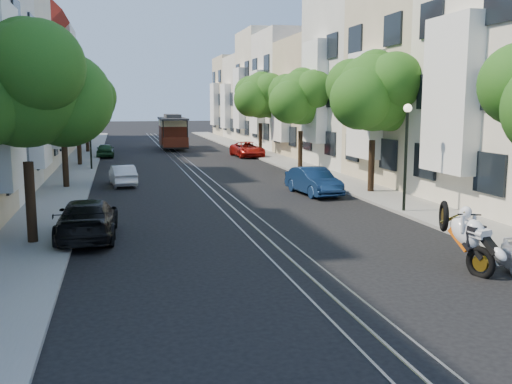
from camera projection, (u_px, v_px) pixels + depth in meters
ground at (180, 160)px, 44.08m from camera, size 200.00×200.00×0.00m
sidewalk_east at (270, 157)px, 45.75m from camera, size 2.50×80.00×0.12m
sidewalk_west at (82, 161)px, 42.39m from camera, size 2.50×80.00×0.12m
rail_left at (172, 160)px, 43.95m from camera, size 0.06×80.00×0.02m
rail_slot at (180, 159)px, 44.07m from camera, size 0.06×80.00×0.02m
rail_right at (187, 159)px, 44.20m from camera, size 0.06×80.00×0.02m
lane_line at (180, 160)px, 44.08m from camera, size 0.08×80.00×0.01m
townhouses_east at (326, 92)px, 45.95m from camera, size 7.75×72.00×12.00m
townhouses_west at (11, 92)px, 40.46m from camera, size 7.75×72.00×11.76m
tree_e_b at (375, 94)px, 26.76m from camera, size 4.93×4.08×6.68m
tree_e_c at (302, 99)px, 37.34m from camera, size 4.84×3.99×6.52m
tree_e_d at (261, 97)px, 47.87m from camera, size 5.01×4.16×6.85m
tree_w_a at (26, 88)px, 16.70m from camera, size 4.93×4.08×6.68m
tree_w_b at (63, 101)px, 28.27m from camera, size 4.72×3.87×6.27m
tree_w_c at (77, 92)px, 38.74m from camera, size 5.13×4.28×7.09m
tree_w_d at (86, 100)px, 49.37m from camera, size 4.84×3.99×6.52m
lamp_east at (406, 141)px, 22.05m from camera, size 0.32×0.32×4.16m
lamp_west at (90, 126)px, 36.41m from camera, size 0.32×0.32×4.16m
sportbike_rider at (467, 235)px, 14.54m from camera, size 0.83×2.11×1.83m
cable_car at (173, 130)px, 54.13m from camera, size 2.61×7.86×3.00m
parked_car_e_mid at (313, 181)px, 27.07m from camera, size 1.78×4.03×1.29m
parked_car_e_far at (247, 149)px, 46.17m from camera, size 2.33×4.55×1.23m
parked_car_w_near at (87, 219)px, 18.18m from camera, size 1.93×4.50×1.29m
parked_car_w_mid at (123, 175)px, 30.08m from camera, size 1.51×3.42×1.09m
parked_car_w_far at (105, 150)px, 45.78m from camera, size 1.41×3.38×1.14m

